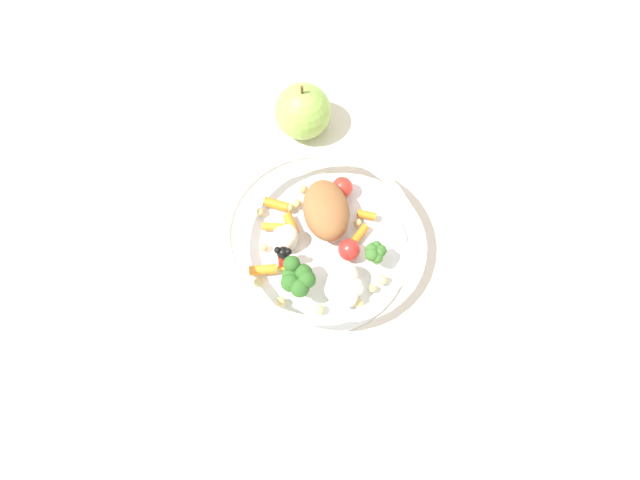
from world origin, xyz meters
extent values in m
plane|color=silver|center=(0.00, 0.00, 0.00)|extent=(2.40, 2.40, 0.00)
cylinder|color=white|center=(0.01, -0.01, 0.00)|extent=(0.21, 0.21, 0.01)
torus|color=white|center=(0.01, -0.01, 0.05)|extent=(0.22, 0.22, 0.01)
ellipsoid|color=#935B33|center=(-0.02, -0.03, 0.03)|extent=(0.09, 0.10, 0.04)
cylinder|color=#8EB766|center=(-0.03, 0.05, 0.02)|extent=(0.01, 0.01, 0.02)
sphere|color=#386B28|center=(-0.02, 0.05, 0.04)|extent=(0.02, 0.02, 0.02)
sphere|color=#386B28|center=(-0.02, 0.05, 0.04)|extent=(0.01, 0.01, 0.01)
sphere|color=#386B28|center=(-0.03, 0.05, 0.04)|extent=(0.01, 0.01, 0.01)
sphere|color=#386B28|center=(-0.03, 0.05, 0.04)|extent=(0.01, 0.01, 0.01)
sphere|color=#386B28|center=(-0.03, 0.05, 0.03)|extent=(0.01, 0.01, 0.01)
sphere|color=#386B28|center=(-0.03, 0.04, 0.04)|extent=(0.01, 0.01, 0.01)
sphere|color=#386B28|center=(-0.03, 0.04, 0.04)|extent=(0.01, 0.01, 0.01)
sphere|color=#386B28|center=(-0.02, 0.04, 0.04)|extent=(0.02, 0.02, 0.02)
cylinder|color=#8EB766|center=(0.06, 0.01, 0.02)|extent=(0.02, 0.02, 0.02)
sphere|color=#2D6023|center=(0.07, 0.01, 0.04)|extent=(0.02, 0.02, 0.02)
sphere|color=#2D6023|center=(0.07, 0.02, 0.05)|extent=(0.02, 0.02, 0.02)
sphere|color=#2D6023|center=(0.06, 0.02, 0.05)|extent=(0.02, 0.02, 0.02)
sphere|color=#2D6023|center=(0.05, 0.01, 0.05)|extent=(0.02, 0.02, 0.02)
sphere|color=#2D6023|center=(0.06, 0.00, 0.05)|extent=(0.02, 0.02, 0.02)
sphere|color=#2D6023|center=(0.06, 0.01, 0.04)|extent=(0.02, 0.02, 0.02)
sphere|color=silver|center=(0.03, -0.04, 0.02)|extent=(0.03, 0.03, 0.03)
sphere|color=silver|center=(0.03, -0.04, 0.02)|extent=(0.03, 0.03, 0.03)
sphere|color=silver|center=(0.03, -0.04, 0.03)|extent=(0.03, 0.03, 0.03)
sphere|color=silver|center=(0.03, -0.05, 0.02)|extent=(0.02, 0.02, 0.02)
sphere|color=white|center=(0.03, 0.05, 0.03)|extent=(0.03, 0.03, 0.03)
sphere|color=white|center=(0.03, 0.06, 0.03)|extent=(0.02, 0.02, 0.02)
sphere|color=white|center=(0.02, 0.06, 0.02)|extent=(0.02, 0.02, 0.02)
sphere|color=white|center=(0.02, 0.05, 0.03)|extent=(0.02, 0.02, 0.02)
sphere|color=white|center=(0.02, 0.04, 0.03)|extent=(0.03, 0.03, 0.03)
sphere|color=white|center=(0.03, 0.04, 0.03)|extent=(0.02, 0.02, 0.02)
cube|color=yellow|center=(0.05, -0.02, 0.01)|extent=(0.02, 0.02, 0.00)
cylinder|color=red|center=(0.05, -0.02, 0.02)|extent=(0.02, 0.02, 0.02)
sphere|color=black|center=(0.05, -0.02, 0.04)|extent=(0.01, 0.01, 0.01)
sphere|color=black|center=(0.05, -0.02, 0.04)|extent=(0.01, 0.01, 0.01)
sphere|color=black|center=(0.06, -0.03, 0.04)|extent=(0.01, 0.01, 0.01)
cylinder|color=orange|center=(-0.06, 0.00, 0.01)|extent=(0.02, 0.02, 0.01)
cylinder|color=orange|center=(0.08, -0.03, 0.02)|extent=(0.03, 0.03, 0.01)
cylinder|color=orange|center=(0.01, -0.08, 0.02)|extent=(0.02, 0.03, 0.01)
cylinder|color=orange|center=(-0.03, 0.01, 0.01)|extent=(0.03, 0.01, 0.01)
cylinder|color=orange|center=(0.01, -0.05, 0.02)|extent=(0.02, 0.03, 0.01)
cylinder|color=orange|center=(0.03, -0.06, 0.01)|extent=(0.03, 0.03, 0.01)
sphere|color=red|center=(-0.06, -0.04, 0.02)|extent=(0.03, 0.03, 0.03)
sphere|color=red|center=(-0.01, 0.02, 0.02)|extent=(0.03, 0.03, 0.03)
sphere|color=tan|center=(-0.03, -0.08, 0.02)|extent=(0.01, 0.01, 0.01)
sphere|color=#D1B775|center=(0.06, -0.05, 0.01)|extent=(0.01, 0.01, 0.01)
sphere|color=tan|center=(0.03, -0.09, 0.01)|extent=(0.01, 0.01, 0.01)
sphere|color=#D1B775|center=(-0.05, 0.00, 0.01)|extent=(0.01, 0.01, 0.01)
sphere|color=tan|center=(0.00, -0.07, 0.02)|extent=(0.01, 0.01, 0.01)
sphere|color=#D1B775|center=(0.06, 0.05, 0.02)|extent=(0.01, 0.01, 0.01)
sphere|color=#D1B775|center=(0.02, 0.07, 0.02)|extent=(0.01, 0.01, 0.01)
sphere|color=#D1B775|center=(0.09, 0.01, 0.02)|extent=(0.01, 0.01, 0.01)
sphere|color=tan|center=(-0.01, -0.07, 0.02)|extent=(0.01, 0.01, 0.01)
sphere|color=#D1B775|center=(0.09, -0.02, 0.02)|extent=(0.01, 0.01, 0.01)
sphere|color=#D1B775|center=(-0.02, 0.07, 0.02)|extent=(0.01, 0.01, 0.01)
sphere|color=tan|center=(0.00, 0.07, 0.01)|extent=(0.01, 0.01, 0.01)
sphere|color=#8CB74C|center=(-0.10, -0.15, 0.04)|extent=(0.07, 0.07, 0.07)
cylinder|color=brown|center=(-0.10, -0.15, 0.08)|extent=(0.00, 0.00, 0.01)
cube|color=white|center=(0.07, 0.23, 0.00)|extent=(0.16, 0.16, 0.01)
camera|label=1|loc=(0.24, 0.24, 0.72)|focal=37.74mm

